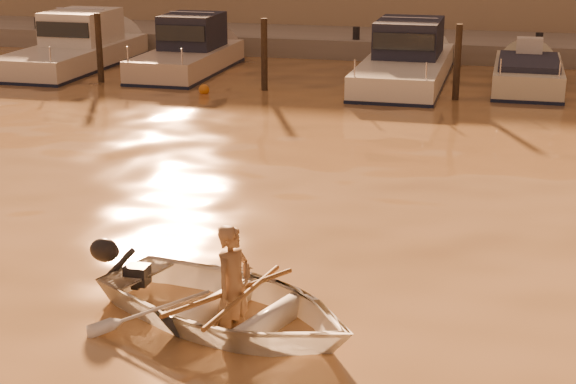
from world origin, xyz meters
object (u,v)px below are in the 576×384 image
(person, at_px, (233,288))
(moored_boat_2, at_px, (405,61))
(dinghy, at_px, (227,304))
(moored_boat_0, at_px, (73,48))
(moored_boat_3, at_px, (527,80))
(moored_boat_1, at_px, (187,52))

(person, height_order, moored_boat_2, moored_boat_2)
(dinghy, height_order, person, person)
(dinghy, height_order, moored_boat_0, moored_boat_0)
(dinghy, bearing_deg, moored_boat_3, 7.29)
(person, distance_m, moored_boat_1, 17.87)
(dinghy, xyz_separation_m, moored_boat_2, (0.12, 16.50, 0.38))
(moored_boat_0, distance_m, moored_boat_3, 14.16)
(moored_boat_2, relative_size, moored_boat_3, 1.42)
(person, xyz_separation_m, moored_boat_3, (3.52, 16.54, -0.26))
(dinghy, xyz_separation_m, moored_boat_3, (3.61, 16.50, -0.02))
(person, xyz_separation_m, moored_boat_1, (-6.76, 16.54, 0.14))
(dinghy, height_order, moored_boat_2, moored_boat_2)
(moored_boat_2, bearing_deg, dinghy, -90.42)
(moored_boat_2, bearing_deg, moored_boat_3, 0.00)
(dinghy, bearing_deg, moored_boat_0, 52.21)
(dinghy, xyz_separation_m, moored_boat_1, (-6.67, 16.50, 0.38))
(person, bearing_deg, moored_boat_3, 7.62)
(person, bearing_deg, moored_boat_0, 52.38)
(moored_boat_2, bearing_deg, person, -90.09)
(moored_boat_0, bearing_deg, moored_boat_2, 0.00)
(moored_boat_1, bearing_deg, moored_boat_3, 0.00)
(dinghy, distance_m, moored_boat_0, 19.59)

